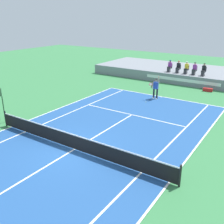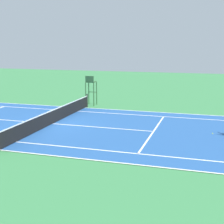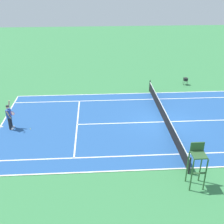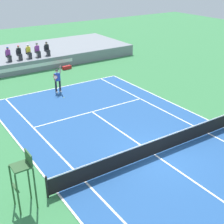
% 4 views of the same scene
% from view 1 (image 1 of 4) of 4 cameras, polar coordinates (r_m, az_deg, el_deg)
% --- Properties ---
extents(ground_plane, '(80.00, 80.00, 0.00)m').
position_cam_1_polar(ground_plane, '(14.57, -8.26, -8.17)').
color(ground_plane, '#387F47').
extents(court, '(11.08, 23.88, 0.03)m').
position_cam_1_polar(court, '(14.56, -8.26, -8.14)').
color(court, '#235193').
rests_on(court, ground).
extents(net, '(11.98, 0.10, 1.07)m').
position_cam_1_polar(net, '(14.33, -8.36, -6.34)').
color(net, black).
rests_on(net, ground).
extents(barrier_wall, '(22.64, 0.25, 1.08)m').
position_cam_1_polar(barrier_wall, '(28.49, 14.98, 6.73)').
color(barrier_wall, gray).
rests_on(barrier_wall, ground).
extents(bleacher_platform, '(22.64, 7.65, 1.08)m').
position_cam_1_polar(bleacher_platform, '(32.17, 17.34, 8.00)').
color(bleacher_platform, gray).
rests_on(bleacher_platform, ground).
extents(spectator_seated_0, '(0.44, 0.60, 1.27)m').
position_cam_1_polar(spectator_seated_0, '(29.69, 12.49, 9.74)').
color(spectator_seated_0, '#474C56').
rests_on(spectator_seated_0, bleacher_platform).
extents(spectator_seated_1, '(0.44, 0.60, 1.27)m').
position_cam_1_polar(spectator_seated_1, '(29.36, 14.28, 9.48)').
color(spectator_seated_1, '#474C56').
rests_on(spectator_seated_1, bleacher_platform).
extents(spectator_seated_2, '(0.44, 0.60, 1.27)m').
position_cam_1_polar(spectator_seated_2, '(29.08, 15.95, 9.23)').
color(spectator_seated_2, '#474C56').
rests_on(spectator_seated_2, bleacher_platform).
extents(spectator_seated_3, '(0.44, 0.60, 1.27)m').
position_cam_1_polar(spectator_seated_3, '(28.83, 17.58, 8.98)').
color(spectator_seated_3, '#474C56').
rests_on(spectator_seated_3, bleacher_platform).
extents(spectator_seated_4, '(0.44, 0.60, 1.27)m').
position_cam_1_polar(spectator_seated_4, '(28.59, 19.41, 8.69)').
color(spectator_seated_4, '#474C56').
rests_on(spectator_seated_4, bleacher_platform).
extents(tennis_player, '(0.78, 0.62, 2.08)m').
position_cam_1_polar(tennis_player, '(23.09, 9.51, 5.22)').
color(tennis_player, '#232328').
rests_on(tennis_player, ground).
extents(tennis_ball, '(0.07, 0.07, 0.07)m').
position_cam_1_polar(tennis_ball, '(22.26, 7.48, 2.18)').
color(tennis_ball, '#D1E533').
rests_on(tennis_ball, ground).
extents(equipment_bag, '(0.93, 0.43, 0.32)m').
position_cam_1_polar(equipment_bag, '(26.96, 20.21, 4.58)').
color(equipment_bag, red).
rests_on(equipment_bag, ground).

